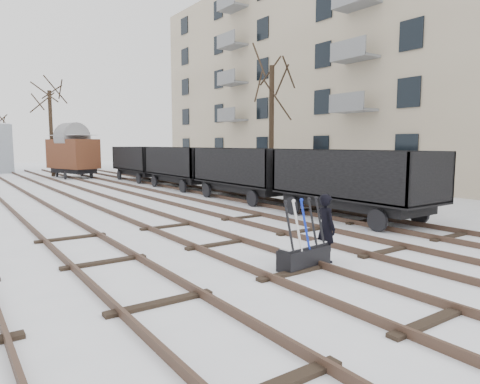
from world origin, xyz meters
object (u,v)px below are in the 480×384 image
object	(u,v)px
ground_frame	(304,255)
worker	(326,228)
box_van_wagon	(73,153)
freight_wagon_a	(353,193)

from	to	relation	value
ground_frame	worker	world-z (taller)	worker
worker	box_van_wagon	xyz separation A→B (m)	(1.42, 28.36, 1.17)
freight_wagon_a	box_van_wagon	size ratio (longest dim) A/B	1.23
ground_frame	freight_wagon_a	size ratio (longest dim) A/B	0.25
ground_frame	worker	bearing A→B (deg)	1.55
freight_wagon_a	ground_frame	bearing A→B (deg)	-148.30
worker	box_van_wagon	size ratio (longest dim) A/B	0.32
worker	freight_wagon_a	xyz separation A→B (m)	(4.82, 3.34, 0.16)
ground_frame	freight_wagon_a	distance (m)	6.57
freight_wagon_a	box_van_wagon	bearing A→B (deg)	97.72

